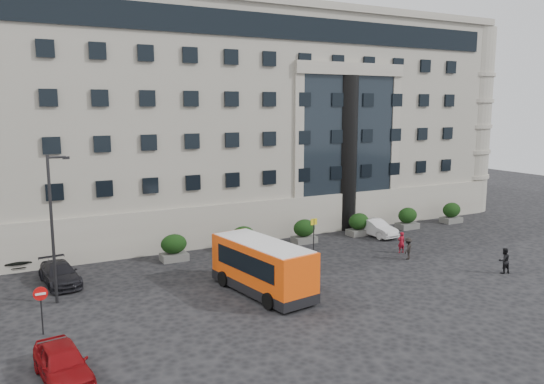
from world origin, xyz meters
The scene contains 20 objects.
ground centered at (0.00, 0.00, 0.00)m, with size 120.00×120.00×0.00m, color black.
civic_building centered at (6.00, 22.00, 9.00)m, with size 44.00×24.00×18.00m, color gray.
entrance_column centered at (12.00, 10.30, 6.50)m, with size 1.80×1.80×13.00m, color black.
hedge_a centered at (-4.00, 7.80, 0.93)m, with size 1.80×1.26×1.84m.
hedge_b centered at (1.20, 7.80, 0.93)m, with size 1.80×1.26×1.84m.
hedge_c centered at (6.40, 7.80, 0.93)m, with size 1.80×1.26×1.84m.
hedge_d centered at (11.60, 7.80, 0.93)m, with size 1.80×1.26×1.84m.
hedge_e centered at (16.80, 7.80, 0.93)m, with size 1.80×1.26×1.84m.
hedge_f centered at (22.00, 7.80, 0.93)m, with size 1.80×1.26×1.84m.
street_lamp centered at (-11.94, 3.00, 4.37)m, with size 1.16×0.18×8.00m.
bus_stop_sign centered at (5.50, 5.00, 1.73)m, with size 0.50×0.08×2.52m.
no_entry_sign centered at (-13.00, -1.04, 1.65)m, with size 0.64×0.16×2.32m.
minibus centered at (-1.48, -0.70, 1.63)m, with size 3.53×7.38×2.96m.
parked_car_a centered at (-12.65, -5.86, 0.71)m, with size 1.67×4.15×1.41m, color maroon.
parked_car_c centered at (-11.50, 6.18, 0.64)m, with size 1.81×4.44×1.29m, color black.
parked_car_d centered at (-13.59, 12.37, 0.77)m, with size 2.56×5.55×1.54m, color black.
white_taxi centered at (12.67, 7.00, 0.68)m, with size 1.44×4.12×1.36m, color silver.
pedestrian_a centered at (11.13, 2.10, 0.77)m, with size 0.56×0.37×1.54m, color maroon.
pedestrian_b centered at (13.68, -4.59, 0.82)m, with size 0.80×0.62×1.64m, color black.
pedestrian_c centered at (10.43, 0.62, 0.76)m, with size 0.99×0.57×1.53m, color black.
Camera 1 is at (-14.33, -26.46, 10.45)m, focal length 35.00 mm.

